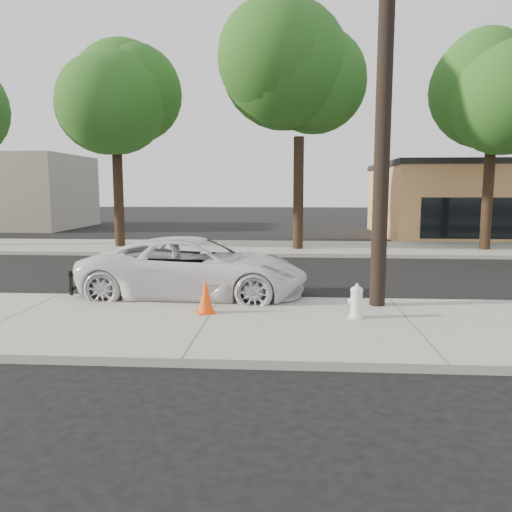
{
  "coord_description": "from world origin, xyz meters",
  "views": [
    {
      "loc": [
        1.63,
        -13.75,
        2.73
      ],
      "look_at": [
        0.77,
        -1.02,
        1.0
      ],
      "focal_mm": 35.0,
      "sensor_mm": 36.0,
      "label": 1
    }
  ],
  "objects_px": {
    "police_cruiser": "(196,268)",
    "fire_hydrant": "(356,302)",
    "utility_pole": "(384,95)",
    "traffic_cone": "(206,296)"
  },
  "relations": [
    {
      "from": "police_cruiser",
      "to": "fire_hydrant",
      "type": "bearing_deg",
      "value": -118.5
    },
    {
      "from": "utility_pole",
      "to": "fire_hydrant",
      "type": "height_order",
      "value": "utility_pole"
    },
    {
      "from": "police_cruiser",
      "to": "traffic_cone",
      "type": "distance_m",
      "value": 2.11
    },
    {
      "from": "utility_pole",
      "to": "police_cruiser",
      "type": "height_order",
      "value": "utility_pole"
    },
    {
      "from": "traffic_cone",
      "to": "fire_hydrant",
      "type": "bearing_deg",
      "value": -3.43
    },
    {
      "from": "police_cruiser",
      "to": "utility_pole",
      "type": "bearing_deg",
      "value": -101.38
    },
    {
      "from": "traffic_cone",
      "to": "utility_pole",
      "type": "bearing_deg",
      "value": 14.55
    },
    {
      "from": "utility_pole",
      "to": "traffic_cone",
      "type": "bearing_deg",
      "value": -165.45
    },
    {
      "from": "fire_hydrant",
      "to": "traffic_cone",
      "type": "relative_size",
      "value": 0.89
    },
    {
      "from": "police_cruiser",
      "to": "traffic_cone",
      "type": "height_order",
      "value": "police_cruiser"
    }
  ]
}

